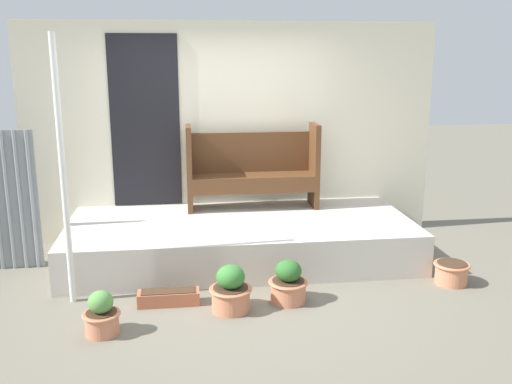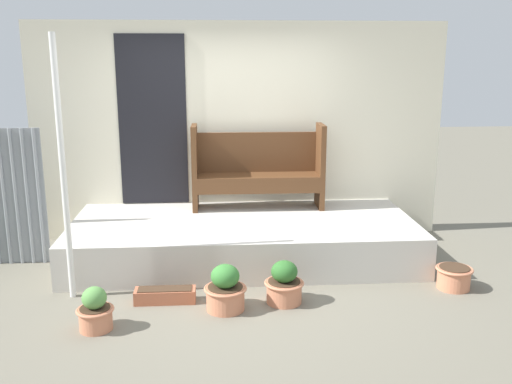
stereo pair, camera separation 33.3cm
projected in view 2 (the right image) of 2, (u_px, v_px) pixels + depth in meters
The scene contains 10 objects.
ground_plane at pixel (230, 288), 5.57m from camera, with size 24.00×24.00×0.00m, color #706B5B.
porch_slab at pixel (244, 239), 6.32m from camera, with size 3.75×1.64×0.44m.
house_wall at pixel (236, 132), 6.88m from camera, with size 4.95×0.08×2.60m.
support_post at pixel (63, 171), 5.09m from camera, with size 0.06×0.06×2.41m.
bench at pixel (258, 166), 6.70m from camera, with size 1.54×0.41×0.99m.
flower_pot_left at pixel (95, 311), 4.69m from camera, with size 0.31×0.31×0.37m.
flower_pot_middle at pixel (225, 290), 5.06m from camera, with size 0.38×0.38×0.42m.
flower_pot_right at pixel (284, 284), 5.21m from camera, with size 0.37×0.37×0.40m.
flower_pot_far_right at pixel (454, 277), 5.53m from camera, with size 0.36×0.36×0.22m.
planter_box_rect at pixel (165, 295), 5.24m from camera, with size 0.56×0.18×0.13m.
Camera 2 is at (-0.12, -5.19, 2.23)m, focal length 40.00 mm.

